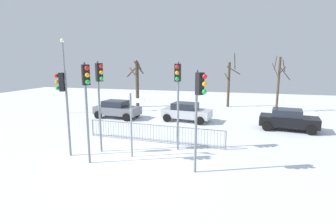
{
  "coord_description": "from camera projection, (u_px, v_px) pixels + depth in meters",
  "views": [
    {
      "loc": [
        4.81,
        -11.78,
        4.74
      ],
      "look_at": [
        0.8,
        3.05,
        1.81
      ],
      "focal_mm": 28.64,
      "sensor_mm": 36.0,
      "label": 1
    }
  ],
  "objects": [
    {
      "name": "ground_plane",
      "position": [
        136.0,
        158.0,
        13.29
      ],
      "size": [
        60.0,
        60.0,
        0.0
      ],
      "primitive_type": "plane",
      "color": "white"
    },
    {
      "name": "traffic_light_mid_right",
      "position": [
        100.0,
        87.0,
        13.53
      ],
      "size": [
        0.49,
        0.44,
        4.74
      ],
      "rotation": [
        0.0,
        0.0,
        4.09
      ],
      "color": "slate",
      "rests_on": "ground"
    },
    {
      "name": "traffic_light_mid_left",
      "position": [
        63.0,
        94.0,
        13.08
      ],
      "size": [
        0.55,
        0.37,
        4.29
      ],
      "rotation": [
        0.0,
        0.0,
        1.85
      ],
      "color": "slate",
      "rests_on": "ground"
    },
    {
      "name": "traffic_light_rear_left",
      "position": [
        199.0,
        99.0,
        10.9
      ],
      "size": [
        0.51,
        0.43,
        4.39
      ],
      "rotation": [
        0.0,
        0.0,
        4.15
      ],
      "color": "slate",
      "rests_on": "ground"
    },
    {
      "name": "traffic_light_foreground_right",
      "position": [
        86.0,
        91.0,
        11.92
      ],
      "size": [
        0.47,
        0.46,
        4.69
      ],
      "rotation": [
        0.0,
        0.0,
        3.96
      ],
      "color": "slate",
      "rests_on": "ground"
    },
    {
      "name": "traffic_light_rear_right",
      "position": [
        178.0,
        87.0,
        13.83
      ],
      "size": [
        0.34,
        0.57,
        4.71
      ],
      "rotation": [
        0.0,
        0.0,
        3.23
      ],
      "color": "slate",
      "rests_on": "ground"
    },
    {
      "name": "direction_sign_post",
      "position": [
        132.0,
        122.0,
        13.15
      ],
      "size": [
        0.79,
        0.1,
        3.22
      ],
      "rotation": [
        0.0,
        0.0,
        -0.06
      ],
      "color": "slate",
      "rests_on": "ground"
    },
    {
      "name": "pedestrian_guard_railing",
      "position": [
        153.0,
        133.0,
        15.78
      ],
      "size": [
        8.47,
        0.69,
        1.07
      ],
      "rotation": [
        0.0,
        0.0,
        -0.07
      ],
      "color": "slate",
      "rests_on": "ground"
    },
    {
      "name": "car_silver_trailing",
      "position": [
        186.0,
        112.0,
        21.33
      ],
      "size": [
        4.0,
        2.36,
        1.47
      ],
      "rotation": [
        0.0,
        0.0,
        -0.14
      ],
      "color": "#B2B5BA",
      "rests_on": "ground"
    },
    {
      "name": "car_grey_far",
      "position": [
        117.0,
        109.0,
        22.58
      ],
      "size": [
        3.95,
        2.25,
        1.47
      ],
      "rotation": [
        0.0,
        0.0,
        -0.1
      ],
      "color": "slate",
      "rests_on": "ground"
    },
    {
      "name": "car_black_near",
      "position": [
        288.0,
        119.0,
        18.56
      ],
      "size": [
        4.0,
        2.36,
        1.47
      ],
      "rotation": [
        0.0,
        0.0,
        -0.14
      ],
      "color": "black",
      "rests_on": "ground"
    },
    {
      "name": "street_lamp",
      "position": [
        64.0,
        68.0,
        23.97
      ],
      "size": [
        0.36,
        0.36,
        6.7
      ],
      "color": "slate",
      "rests_on": "ground"
    },
    {
      "name": "bare_tree_left",
      "position": [
        279.0,
        83.0,
        24.78
      ],
      "size": [
        1.69,
        1.57,
        5.22
      ],
      "color": "#473828",
      "rests_on": "ground"
    },
    {
      "name": "bare_tree_centre",
      "position": [
        137.0,
        82.0,
        27.71
      ],
      "size": [
        1.89,
        1.93,
        4.85
      ],
      "color": "#473828",
      "rests_on": "ground"
    },
    {
      "name": "bare_tree_right",
      "position": [
        229.0,
        83.0,
        27.68
      ],
      "size": [
        1.62,
        1.66,
        5.52
      ],
      "color": "#473828",
      "rests_on": "ground"
    }
  ]
}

